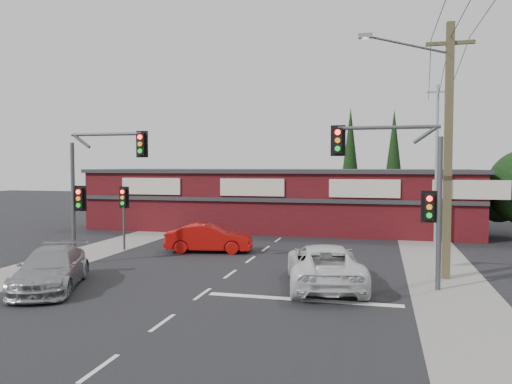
% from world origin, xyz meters
% --- Properties ---
extents(ground, '(120.00, 120.00, 0.00)m').
position_xyz_m(ground, '(0.00, 0.00, 0.00)').
color(ground, black).
rests_on(ground, ground).
extents(road_strip, '(14.00, 70.00, 0.01)m').
position_xyz_m(road_strip, '(0.00, 5.00, 0.01)').
color(road_strip, black).
rests_on(road_strip, ground).
extents(verge_left, '(3.00, 70.00, 0.02)m').
position_xyz_m(verge_left, '(-8.50, 5.00, 0.01)').
color(verge_left, gray).
rests_on(verge_left, ground).
extents(verge_right, '(3.00, 70.00, 0.02)m').
position_xyz_m(verge_right, '(8.50, 5.00, 0.01)').
color(verge_right, gray).
rests_on(verge_right, ground).
extents(stop_line, '(6.50, 0.35, 0.01)m').
position_xyz_m(stop_line, '(3.50, -1.50, 0.01)').
color(stop_line, silver).
rests_on(stop_line, ground).
extents(white_suv, '(3.68, 6.06, 1.57)m').
position_xyz_m(white_suv, '(3.97, 0.62, 0.79)').
color(white_suv, silver).
rests_on(white_suv, ground).
extents(silver_suv, '(3.80, 5.41, 1.45)m').
position_xyz_m(silver_suv, '(-5.60, -2.21, 0.73)').
color(silver_suv, '#9C9FA1').
rests_on(silver_suv, ground).
extents(red_sedan, '(4.65, 2.33, 1.46)m').
position_xyz_m(red_sedan, '(-2.62, 6.52, 0.73)').
color(red_sedan, '#B00E0A').
rests_on(red_sedan, ground).
extents(lane_dashes, '(0.12, 31.10, 0.01)m').
position_xyz_m(lane_dashes, '(0.00, -3.25, 0.01)').
color(lane_dashes, silver).
rests_on(lane_dashes, ground).
extents(shop_building, '(27.30, 8.40, 4.22)m').
position_xyz_m(shop_building, '(-0.99, 16.99, 2.13)').
color(shop_building, '#440D12').
rests_on(shop_building, ground).
extents(conifer_near, '(1.80, 1.80, 9.25)m').
position_xyz_m(conifer_near, '(3.50, 24.00, 5.48)').
color(conifer_near, '#2D2116').
rests_on(conifer_near, ground).
extents(conifer_far, '(1.80, 1.80, 9.25)m').
position_xyz_m(conifer_far, '(7.00, 26.00, 5.48)').
color(conifer_far, '#2D2116').
rests_on(conifer_far, ground).
extents(traffic_mast_left, '(3.77, 0.27, 5.97)m').
position_xyz_m(traffic_mast_left, '(-6.43, 2.00, 3.93)').
color(traffic_mast_left, '#47494C').
rests_on(traffic_mast_left, ground).
extents(traffic_mast_right, '(3.96, 0.27, 5.97)m').
position_xyz_m(traffic_mast_right, '(6.86, 1.00, 3.95)').
color(traffic_mast_right, '#47494C').
rests_on(traffic_mast_right, ground).
extents(pedestal_signal, '(0.55, 0.27, 3.38)m').
position_xyz_m(pedestal_signal, '(-7.20, 6.01, 2.41)').
color(pedestal_signal, '#47494C').
rests_on(pedestal_signal, ground).
extents(utility_pole, '(4.38, 0.59, 10.00)m').
position_xyz_m(utility_pole, '(8.36, 2.99, 5.40)').
color(utility_pole, brown).
rests_on(utility_pole, ground).
extents(steel_pole, '(1.20, 0.16, 9.00)m').
position_xyz_m(steel_pole, '(9.00, 12.00, 4.70)').
color(steel_pole, gray).
rests_on(steel_pole, ground).
extents(power_lines, '(2.01, 29.00, 1.22)m').
position_xyz_m(power_lines, '(8.47, -2.47, 9.04)').
color(power_lines, black).
rests_on(power_lines, ground).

